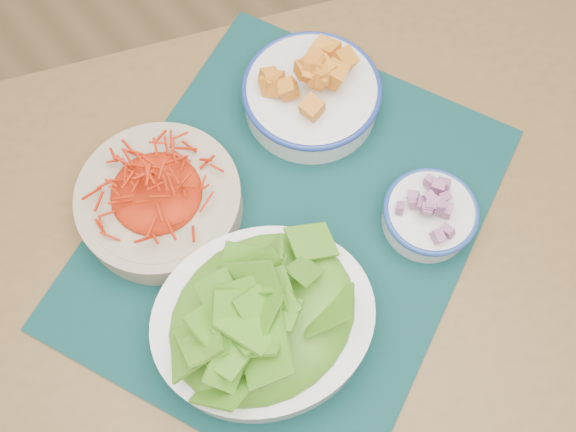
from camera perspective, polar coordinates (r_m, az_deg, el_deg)
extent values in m
cube|color=brown|center=(0.90, 1.23, -5.09)|extent=(1.50, 1.25, 0.04)
cylinder|color=brown|center=(1.54, 18.00, 9.59)|extent=(0.06, 0.06, 0.71)
cube|color=black|center=(0.90, 0.00, -0.79)|extent=(0.74, 0.68, 0.00)
cylinder|color=tan|center=(0.90, -11.27, 1.23)|extent=(0.25, 0.25, 0.05)
ellipsoid|color=red|center=(0.86, -11.78, 2.36)|extent=(0.20, 0.20, 0.03)
cylinder|color=white|center=(0.96, 2.08, 10.52)|extent=(0.20, 0.20, 0.05)
torus|color=navy|center=(0.95, 2.13, 11.21)|extent=(0.20, 0.20, 0.01)
ellipsoid|color=orange|center=(0.92, 2.19, 12.23)|extent=(0.18, 0.18, 0.05)
ellipsoid|color=#327713|center=(0.77, -2.32, -8.42)|extent=(0.25, 0.21, 0.06)
cylinder|color=white|center=(0.90, 12.39, 0.00)|extent=(0.12, 0.12, 0.04)
torus|color=#1F4290|center=(0.88, 12.61, 0.43)|extent=(0.13, 0.13, 0.01)
ellipsoid|color=#6D0B4A|center=(0.87, 12.83, 0.86)|extent=(0.11, 0.11, 0.03)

